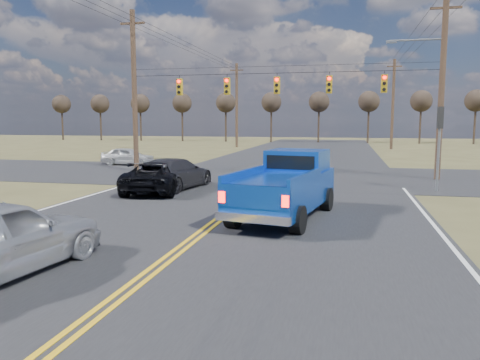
% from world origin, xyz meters
% --- Properties ---
extents(ground, '(160.00, 160.00, 0.00)m').
position_xyz_m(ground, '(0.00, 0.00, 0.00)').
color(ground, brown).
rests_on(ground, ground).
extents(road_main, '(14.00, 120.00, 0.02)m').
position_xyz_m(road_main, '(0.00, 10.00, 0.00)').
color(road_main, '#28282B').
rests_on(road_main, ground).
extents(road_cross, '(120.00, 12.00, 0.02)m').
position_xyz_m(road_cross, '(0.00, 18.00, 0.00)').
color(road_cross, '#28282B').
rests_on(road_cross, ground).
extents(signal_gantry, '(19.60, 4.83, 10.00)m').
position_xyz_m(signal_gantry, '(0.50, 17.79, 5.06)').
color(signal_gantry, '#473323').
rests_on(signal_gantry, ground).
extents(utility_poles, '(19.60, 58.32, 10.00)m').
position_xyz_m(utility_poles, '(0.00, 17.00, 5.23)').
color(utility_poles, '#473323').
rests_on(utility_poles, ground).
extents(treeline, '(87.00, 117.80, 7.40)m').
position_xyz_m(treeline, '(0.00, 26.96, 5.70)').
color(treeline, '#33261C').
rests_on(treeline, ground).
extents(pickup_truck, '(3.18, 6.22, 2.23)m').
position_xyz_m(pickup_truck, '(2.10, 6.06, 1.08)').
color(pickup_truck, black).
rests_on(pickup_truck, ground).
extents(black_suv, '(2.97, 5.29, 1.40)m').
position_xyz_m(black_suv, '(-4.38, 10.43, 0.70)').
color(black_suv, black).
rests_on(black_suv, ground).
extents(white_car_queue, '(1.98, 4.05, 1.28)m').
position_xyz_m(white_car_queue, '(1.08, 11.39, 0.64)').
color(white_car_queue, silver).
rests_on(white_car_queue, ground).
extents(dgrey_car_queue, '(2.77, 5.40, 1.50)m').
position_xyz_m(dgrey_car_queue, '(-3.99, 11.52, 0.75)').
color(dgrey_car_queue, '#313035').
rests_on(dgrey_car_queue, ground).
extents(cross_car_west, '(1.75, 3.95, 1.32)m').
position_xyz_m(cross_car_west, '(-11.53, 21.92, 0.66)').
color(cross_car_west, silver).
rests_on(cross_car_west, ground).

